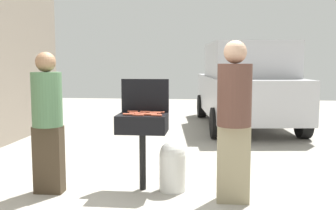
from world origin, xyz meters
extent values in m
plane|color=#9E998E|center=(0.00, 0.00, 0.00)|extent=(24.00, 24.00, 0.00)
cylinder|color=black|center=(0.11, 0.24, 0.36)|extent=(0.08, 0.08, 0.72)
cube|color=black|center=(0.11, 0.24, 0.83)|extent=(0.60, 0.44, 0.22)
cube|color=black|center=(0.11, 0.46, 1.15)|extent=(0.60, 0.05, 0.42)
cylinder|color=#C6593D|center=(0.09, 0.08, 0.95)|extent=(0.13, 0.03, 0.03)
cylinder|color=#B74C33|center=(-0.03, 0.38, 0.95)|extent=(0.13, 0.03, 0.03)
cylinder|color=#C6593D|center=(-0.04, 0.13, 0.95)|extent=(0.13, 0.03, 0.03)
cylinder|color=#C6593D|center=(0.31, 0.08, 0.95)|extent=(0.13, 0.04, 0.03)
cylinder|color=#C6593D|center=(0.31, 0.35, 0.95)|extent=(0.13, 0.03, 0.03)
cylinder|color=#C6593D|center=(0.24, 0.16, 0.95)|extent=(0.13, 0.04, 0.03)
cylinder|color=#B74C33|center=(0.10, 0.19, 0.95)|extent=(0.13, 0.04, 0.03)
cylinder|color=#B74C33|center=(0.02, 0.23, 0.95)|extent=(0.13, 0.04, 0.03)
cylinder|color=#AD4228|center=(0.19, 0.13, 0.95)|extent=(0.13, 0.03, 0.03)
cylinder|color=#B74C33|center=(0.13, 0.37, 0.95)|extent=(0.13, 0.03, 0.03)
cylinder|color=#B74C33|center=(0.18, 0.33, 0.95)|extent=(0.13, 0.04, 0.03)
cylinder|color=#B74C33|center=(0.27, 0.25, 0.95)|extent=(0.13, 0.03, 0.03)
cylinder|color=silver|center=(0.48, 0.23, 0.23)|extent=(0.32, 0.32, 0.46)
sphere|color=silver|center=(0.48, 0.23, 0.46)|extent=(0.31, 0.31, 0.31)
cube|color=#3F3323|center=(-0.99, 0.01, 0.41)|extent=(0.34, 0.19, 0.81)
cylinder|color=#4C724C|center=(-0.99, 0.01, 1.13)|extent=(0.35, 0.35, 0.64)
sphere|color=#936B4C|center=(-0.99, 0.01, 1.57)|extent=(0.24, 0.24, 0.24)
cube|color=gray|center=(1.20, -0.08, 0.43)|extent=(0.36, 0.20, 0.87)
cylinder|color=brown|center=(1.20, -0.08, 1.21)|extent=(0.38, 0.38, 0.69)
sphere|color=tan|center=(1.20, -0.08, 1.68)|extent=(0.25, 0.25, 0.25)
cube|color=#B7B7BC|center=(1.79, 5.23, 0.77)|extent=(2.40, 4.59, 0.90)
cube|color=#B7B7BC|center=(1.82, 5.03, 1.62)|extent=(2.05, 2.79, 0.80)
cylinder|color=black|center=(2.87, 3.80, 0.32)|extent=(0.29, 0.66, 0.64)
cylinder|color=black|center=(1.07, 3.59, 0.32)|extent=(0.29, 0.66, 0.64)
cylinder|color=black|center=(2.51, 6.86, 0.32)|extent=(0.29, 0.66, 0.64)
cylinder|color=black|center=(0.72, 6.65, 0.32)|extent=(0.29, 0.66, 0.64)
camera|label=1|loc=(0.92, -4.38, 1.57)|focal=41.57mm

